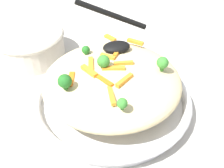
# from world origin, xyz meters

# --- Properties ---
(ground_plane) EXTENTS (2.40, 2.40, 0.00)m
(ground_plane) POSITION_xyz_m (0.00, 0.00, 0.00)
(ground_plane) COLOR beige
(serving_bowl) EXTENTS (0.32, 0.32, 0.04)m
(serving_bowl) POSITION_xyz_m (0.00, 0.00, 0.02)
(serving_bowl) COLOR silver
(serving_bowl) RESTS_ON ground_plane
(pasta_mound) EXTENTS (0.27, 0.27, 0.07)m
(pasta_mound) POSITION_xyz_m (0.00, 0.00, 0.07)
(pasta_mound) COLOR beige
(pasta_mound) RESTS_ON serving_bowl
(carrot_piece_0) EXTENTS (0.02, 0.03, 0.01)m
(carrot_piece_0) POSITION_xyz_m (-0.03, -0.11, 0.10)
(carrot_piece_0) COLOR orange
(carrot_piece_0) RESTS_ON pasta_mound
(carrot_piece_1) EXTENTS (0.04, 0.01, 0.01)m
(carrot_piece_1) POSITION_xyz_m (-0.02, -0.00, 0.11)
(carrot_piece_1) COLOR orange
(carrot_piece_1) RESTS_ON pasta_mound
(carrot_piece_2) EXTENTS (0.02, 0.04, 0.01)m
(carrot_piece_2) POSITION_xyz_m (0.08, 0.01, 0.10)
(carrot_piece_2) COLOR orange
(carrot_piece_2) RESTS_ON pasta_mound
(carrot_piece_3) EXTENTS (0.03, 0.03, 0.01)m
(carrot_piece_3) POSITION_xyz_m (0.00, -0.03, 0.11)
(carrot_piece_3) COLOR orange
(carrot_piece_3) RESTS_ON pasta_mound
(carrot_piece_4) EXTENTS (0.03, 0.04, 0.01)m
(carrot_piece_4) POSITION_xyz_m (-0.02, -0.04, 0.11)
(carrot_piece_4) COLOR orange
(carrot_piece_4) RESTS_ON pasta_mound
(carrot_piece_5) EXTENTS (0.04, 0.02, 0.01)m
(carrot_piece_5) POSITION_xyz_m (-0.00, 0.01, 0.11)
(carrot_piece_5) COLOR orange
(carrot_piece_5) RESTS_ON pasta_mound
(carrot_piece_6) EXTENTS (0.03, 0.04, 0.01)m
(carrot_piece_6) POSITION_xyz_m (0.02, 0.04, 0.11)
(carrot_piece_6) COLOR orange
(carrot_piece_6) RESTS_ON pasta_mound
(carrot_piece_7) EXTENTS (0.02, 0.04, 0.01)m
(carrot_piece_7) POSITION_xyz_m (0.04, -0.02, 0.11)
(carrot_piece_7) COLOR orange
(carrot_piece_7) RESTS_ON pasta_mound
(carrot_piece_8) EXTENTS (0.04, 0.03, 0.01)m
(carrot_piece_8) POSITION_xyz_m (-0.01, 0.05, 0.11)
(carrot_piece_8) COLOR orange
(carrot_piece_8) RESTS_ON pasta_mound
(carrot_piece_9) EXTENTS (0.01, 0.04, 0.01)m
(carrot_piece_9) POSITION_xyz_m (0.02, 0.08, 0.10)
(carrot_piece_9) COLOR orange
(carrot_piece_9) RESTS_ON pasta_mound
(carrot_piece_10) EXTENTS (0.03, 0.04, 0.01)m
(carrot_piece_10) POSITION_xyz_m (0.04, 0.01, 0.11)
(carrot_piece_10) COLOR orange
(carrot_piece_10) RESTS_ON pasta_mound
(carrot_piece_11) EXTENTS (0.03, 0.03, 0.01)m
(carrot_piece_11) POSITION_xyz_m (-0.07, -0.08, 0.10)
(carrot_piece_11) COLOR orange
(carrot_piece_11) RESTS_ON pasta_mound
(broccoli_floret_0) EXTENTS (0.02, 0.02, 0.03)m
(broccoli_floret_0) POSITION_xyz_m (0.09, 0.03, 0.12)
(broccoli_floret_0) COLOR #205B1C
(broccoli_floret_0) RESTS_ON pasta_mound
(broccoli_floret_1) EXTENTS (0.02, 0.02, 0.02)m
(broccoli_floret_1) POSITION_xyz_m (0.01, 0.11, 0.11)
(broccoli_floret_1) COLOR #377928
(broccoli_floret_1) RESTS_ON pasta_mound
(broccoli_floret_2) EXTENTS (0.02, 0.02, 0.03)m
(broccoli_floret_2) POSITION_xyz_m (-0.09, 0.03, 0.12)
(broccoli_floret_2) COLOR #377928
(broccoli_floret_2) RESTS_ON pasta_mound
(broccoli_floret_3) EXTENTS (0.02, 0.02, 0.02)m
(broccoli_floret_3) POSITION_xyz_m (0.04, -0.06, 0.11)
(broccoli_floret_3) COLOR #205B1C
(broccoli_floret_3) RESTS_ON pasta_mound
(broccoli_floret_4) EXTENTS (0.02, 0.02, 0.03)m
(broccoli_floret_4) POSITION_xyz_m (0.02, -0.00, 0.12)
(broccoli_floret_4) COLOR #377928
(broccoli_floret_4) RESTS_ON pasta_mound
(serving_spoon) EXTENTS (0.16, 0.11, 0.08)m
(serving_spoon) POSITION_xyz_m (-0.03, -0.08, 0.13)
(serving_spoon) COLOR black
(serving_spoon) RESTS_ON pasta_mound
(companion_bowl) EXTENTS (0.18, 0.18, 0.07)m
(companion_bowl) POSITION_xyz_m (0.15, -0.24, 0.04)
(companion_bowl) COLOR beige
(companion_bowl) RESTS_ON ground_plane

